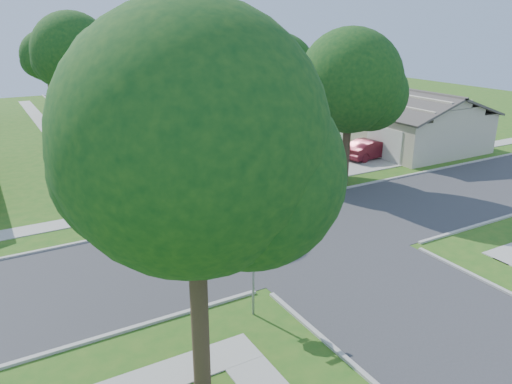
{
  "coord_description": "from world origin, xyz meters",
  "views": [
    {
      "loc": [
        -11.51,
        -16.76,
        9.03
      ],
      "look_at": [
        -0.96,
        1.64,
        1.6
      ],
      "focal_mm": 35.0,
      "sensor_mm": 36.0,
      "label": 1
    }
  ],
  "objects": [
    {
      "name": "tree_e_mid",
      "position": [
        4.76,
        21.01,
        6.25
      ],
      "size": [
        5.59,
        5.4,
        9.21
      ],
      "color": "#38281C",
      "rests_on": "ground"
    },
    {
      "name": "sidewalk_nw",
      "position": [
        -6.1,
        26.0,
        0.02
      ],
      "size": [
        1.2,
        40.0,
        0.04
      ],
      "primitive_type": "cube",
      "color": "#9E9B91",
      "rests_on": "ground"
    },
    {
      "name": "ground",
      "position": [
        0.0,
        0.0,
        0.0
      ],
      "size": [
        100.0,
        100.0,
        0.0
      ],
      "primitive_type": "plane",
      "color": "#295D19",
      "rests_on": "ground"
    },
    {
      "name": "car_curb_east",
      "position": [
        3.2,
        19.74,
        0.64
      ],
      "size": [
        1.64,
        3.79,
        1.27
      ],
      "primitive_type": "imported",
      "rotation": [
        0.0,
        0.0,
        -0.04
      ],
      "color": "black",
      "rests_on": "ground"
    },
    {
      "name": "car_curb_west",
      "position": [
        -2.63,
        42.4,
        0.61
      ],
      "size": [
        1.85,
        4.24,
        1.21
      ],
      "primitive_type": "imported",
      "rotation": [
        0.0,
        0.0,
        3.11
      ],
      "color": "black",
      "rests_on": "ground"
    },
    {
      "name": "driveway",
      "position": [
        7.9,
        7.1,
        0.03
      ],
      "size": [
        8.8,
        3.6,
        0.05
      ],
      "primitive_type": "cube",
      "color": "#9E9B91",
      "rests_on": "ground"
    },
    {
      "name": "tree_w_far",
      "position": [
        -4.65,
        34.01,
        5.51
      ],
      "size": [
        4.76,
        4.6,
        8.04
      ],
      "color": "#38281C",
      "rests_on": "ground"
    },
    {
      "name": "stop_sign_sw",
      "position": [
        -4.7,
        -4.7,
        2.03
      ],
      "size": [
        1.05,
        0.8,
        2.98
      ],
      "color": "gray",
      "rests_on": "ground"
    },
    {
      "name": "stop_sign_ne",
      "position": [
        4.7,
        4.7,
        2.03
      ],
      "size": [
        1.05,
        0.8,
        2.98
      ],
      "color": "gray",
      "rests_on": "ground"
    },
    {
      "name": "house_ne_near",
      "position": [
        15.99,
        11.0,
        1.52
      ],
      "size": [
        8.42,
        13.6,
        4.23
      ],
      "color": "tan",
      "rests_on": "ground"
    },
    {
      "name": "tree_sw_corner",
      "position": [
        -7.44,
        -6.99,
        6.26
      ],
      "size": [
        6.21,
        6.0,
        9.55
      ],
      "color": "#38281C",
      "rests_on": "ground"
    },
    {
      "name": "tree_w_mid",
      "position": [
        -4.64,
        21.01,
        6.49
      ],
      "size": [
        5.8,
        5.6,
        9.56
      ],
      "color": "#38281C",
      "rests_on": "ground"
    },
    {
      "name": "road_ns",
      "position": [
        0.0,
        0.0,
        0.0
      ],
      "size": [
        7.0,
        100.0,
        0.02
      ],
      "primitive_type": "cube",
      "color": "#333335",
      "rests_on": "ground"
    },
    {
      "name": "car_driveway",
      "position": [
        11.5,
        7.77,
        0.66
      ],
      "size": [
        4.15,
        1.81,
        1.33
      ],
      "primitive_type": "imported",
      "rotation": [
        0.0,
        0.0,
        1.67
      ],
      "color": "#55111B",
      "rests_on": "ground"
    },
    {
      "name": "tree_e_near",
      "position": [
        4.75,
        9.01,
        5.64
      ],
      "size": [
        4.97,
        4.8,
        8.28
      ],
      "color": "#38281C",
      "rests_on": "ground"
    },
    {
      "name": "house_ne_far",
      "position": [
        15.99,
        29.0,
        1.52
      ],
      "size": [
        8.42,
        13.6,
        4.23
      ],
      "color": "tan",
      "rests_on": "ground"
    },
    {
      "name": "tree_w_near",
      "position": [
        -4.64,
        9.01,
        6.12
      ],
      "size": [
        5.38,
        5.2,
        8.97
      ],
      "color": "#38281C",
      "rests_on": "ground"
    },
    {
      "name": "tree_ne_corner",
      "position": [
        6.36,
        4.21,
        5.59
      ],
      "size": [
        5.8,
        5.6,
        8.66
      ],
      "color": "#38281C",
      "rests_on": "ground"
    },
    {
      "name": "tree_e_far",
      "position": [
        4.75,
        34.01,
        5.98
      ],
      "size": [
        5.17,
        5.0,
        8.72
      ],
      "color": "#38281C",
      "rests_on": "ground"
    },
    {
      "name": "sidewalk_ne",
      "position": [
        6.1,
        26.0,
        0.02
      ],
      "size": [
        1.2,
        40.0,
        0.04
      ],
      "primitive_type": "cube",
      "color": "#9E9B91",
      "rests_on": "ground"
    }
  ]
}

